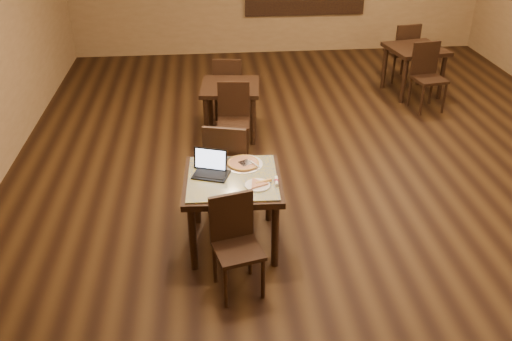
{
  "coord_description": "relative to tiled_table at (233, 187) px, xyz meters",
  "views": [
    {
      "loc": [
        -1.48,
        -5.64,
        3.36
      ],
      "look_at": [
        -1.06,
        -1.28,
        0.85
      ],
      "focal_mm": 38.0,
      "sensor_mm": 36.0,
      "label": 1
    }
  ],
  "objects": [
    {
      "name": "pizza_whole",
      "position": [
        0.12,
        0.24,
        0.12
      ],
      "size": [
        0.32,
        0.32,
        0.02
      ],
      "color": "beige",
      "rests_on": "pizza_pan"
    },
    {
      "name": "chair_main_far",
      "position": [
        -0.02,
        0.61,
        -0.07
      ],
      "size": [
        0.55,
        0.55,
        1.04
      ],
      "rotation": [
        0.0,
        0.0,
        2.89
      ],
      "color": "black",
      "rests_on": "ground"
    },
    {
      "name": "other_table_a_chair_far",
      "position": [
        3.17,
        4.36,
        -0.09
      ],
      "size": [
        0.5,
        0.5,
        1.01
      ],
      "rotation": [
        0.0,
        0.0,
        3.3
      ],
      "color": "black",
      "rests_on": "ground"
    },
    {
      "name": "spatula",
      "position": [
        0.14,
        0.22,
        0.13
      ],
      "size": [
        0.22,
        0.28,
        0.01
      ],
      "primitive_type": "cube",
      "rotation": [
        0.0,
        0.0,
        0.49
      ],
      "color": "silver",
      "rests_on": "pizza_whole"
    },
    {
      "name": "other_table_b_chair_near",
      "position": [
        0.13,
        1.96,
        -0.13
      ],
      "size": [
        0.45,
        0.45,
        0.94
      ],
      "rotation": [
        0.0,
        0.0,
        -0.11
      ],
      "color": "black",
      "rests_on": "ground"
    },
    {
      "name": "pizza_pan",
      "position": [
        0.12,
        0.24,
        0.11
      ],
      "size": [
        0.39,
        0.39,
        0.01
      ],
      "primitive_type": "cylinder",
      "color": "silver",
      "rests_on": "tiled_table"
    },
    {
      "name": "pizza_slice",
      "position": [
        0.22,
        -0.18,
        0.13
      ],
      "size": [
        0.27,
        0.27,
        0.02
      ],
      "primitive_type": null,
      "rotation": [
        0.0,
        0.0,
        0.38
      ],
      "color": "beige",
      "rests_on": "plate"
    },
    {
      "name": "tiled_table",
      "position": [
        0.0,
        0.0,
        0.0
      ],
      "size": [
        0.96,
        0.96,
        0.76
      ],
      "rotation": [
        0.0,
        0.0,
        -0.04
      ],
      "color": "black",
      "rests_on": "ground"
    },
    {
      "name": "laptop",
      "position": [
        -0.2,
        0.1,
        0.16
      ],
      "size": [
        0.38,
        0.35,
        0.22
      ],
      "rotation": [
        0.0,
        0.0,
        -0.33
      ],
      "color": "black",
      "rests_on": "tiled_table"
    },
    {
      "name": "chair_main_near",
      "position": [
        -0.02,
        -0.62,
        -0.15
      ],
      "size": [
        0.48,
        0.48,
        0.91
      ],
      "rotation": [
        0.0,
        0.0,
        0.25
      ],
      "color": "black",
      "rests_on": "ground"
    },
    {
      "name": "napkin_roll",
      "position": [
        0.4,
        -0.14,
        0.12
      ],
      "size": [
        0.05,
        0.15,
        0.04
      ],
      "rotation": [
        0.0,
        0.0,
        -0.1
      ],
      "color": "white",
      "rests_on": "tiled_table"
    },
    {
      "name": "ground",
      "position": [
        1.28,
        1.24,
        -0.66
      ],
      "size": [
        10.0,
        10.0,
        0.0
      ],
      "primitive_type": "plane",
      "color": "black",
      "rests_on": "ground"
    },
    {
      "name": "plate",
      "position": [
        0.22,
        -0.18,
        0.11
      ],
      "size": [
        0.24,
        0.24,
        0.01
      ],
      "primitive_type": "cylinder",
      "color": "white",
      "rests_on": "tiled_table"
    },
    {
      "name": "other_table_a",
      "position": [
        3.16,
        3.77,
        -0.01
      ],
      "size": [
        0.96,
        0.96,
        0.78
      ],
      "rotation": [
        0.0,
        0.0,
        0.16
      ],
      "color": "black",
      "rests_on": "ground"
    },
    {
      "name": "other_table_b",
      "position": [
        0.12,
        2.51,
        -0.05
      ],
      "size": [
        0.86,
        0.86,
        0.73
      ],
      "rotation": [
        0.0,
        0.0,
        -0.11
      ],
      "color": "black",
      "rests_on": "ground"
    },
    {
      "name": "other_table_b_chair_far",
      "position": [
        0.11,
        3.06,
        -0.13
      ],
      "size": [
        0.45,
        0.45,
        0.94
      ],
      "rotation": [
        0.0,
        0.0,
        3.03
      ],
      "color": "black",
      "rests_on": "ground"
    },
    {
      "name": "other_table_a_chair_near",
      "position": [
        3.15,
        3.18,
        -0.09
      ],
      "size": [
        0.5,
        0.5,
        1.01
      ],
      "rotation": [
        0.0,
        0.0,
        0.16
      ],
      "color": "black",
      "rests_on": "ground"
    }
  ]
}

